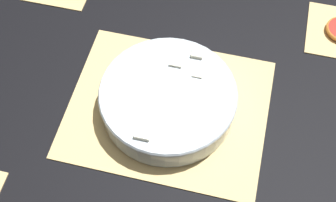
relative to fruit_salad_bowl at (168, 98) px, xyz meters
The scene contains 3 objects.
ground_plane 0.04m from the fruit_salad_bowl, 121.35° to the right, with size 6.00×6.00×0.00m, color black.
bamboo_mat_center 0.04m from the fruit_salad_bowl, 121.35° to the right, with size 0.42×0.35×0.01m.
fruit_salad_bowl is the anchor object (origin of this frame).
Camera 1 is at (0.12, -0.50, 0.86)m, focal length 50.00 mm.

